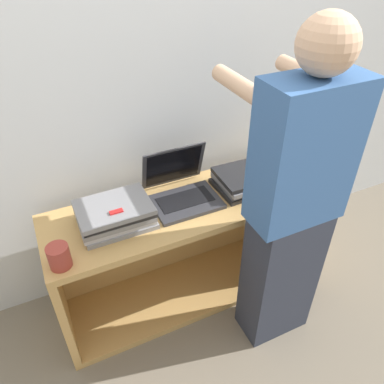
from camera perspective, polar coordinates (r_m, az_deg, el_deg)
The scene contains 9 objects.
ground_plane at distance 2.23m, azimuth 1.87°, elevation -18.70°, with size 12.00×12.00×0.00m, color #756B5B.
wall_back at distance 1.90m, azimuth -5.45°, elevation 17.02°, with size 8.00×0.05×2.40m.
cart at distance 2.15m, azimuth -1.52°, elevation -7.75°, with size 1.43×0.46×0.66m.
laptop_open at distance 1.89m, azimuth -1.56°, elevation 0.32°, with size 0.33×0.31×0.25m.
laptop_stack_left at distance 1.77m, azimuth -11.64°, elevation -3.30°, with size 0.34×0.26×0.12m.
laptop_stack_right at distance 2.00m, azimuth 8.60°, elevation 2.05°, with size 0.35×0.26×0.09m.
person at distance 1.68m, azimuth 14.97°, elevation -2.60°, with size 0.40×0.53×1.60m.
mug at distance 1.64m, azimuth -19.60°, elevation -9.24°, with size 0.09×0.09×0.10m.
inventory_tag at distance 1.68m, azimuth -11.48°, elevation -2.95°, with size 0.06×0.02×0.01m.
Camera 1 is at (-0.60, -1.12, 1.83)m, focal length 35.00 mm.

